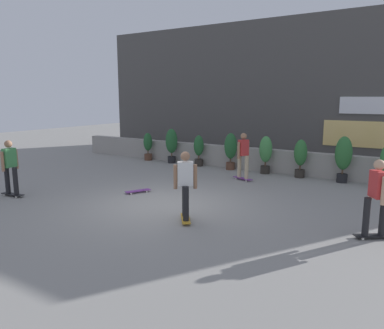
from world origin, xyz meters
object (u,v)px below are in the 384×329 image
object	(u,v)px
potted_plant_5	(300,156)
skater_far_left	(185,183)
skateboard_near_camera	(138,191)
skater_mid_plaza	(377,195)
potted_plant_4	(266,152)
potted_plant_6	(343,155)
potted_plant_3	(231,149)
skater_foreground	(243,154)
potted_plant_0	(148,145)
potted_plant_2	(199,149)
skater_by_wall_right	(10,166)
potted_plant_1	(172,143)

from	to	relation	value
potted_plant_5	skater_far_left	size ratio (longest dim) A/B	0.83
skateboard_near_camera	skater_far_left	bearing A→B (deg)	-28.11
skater_mid_plaza	skateboard_near_camera	distance (m)	6.77
potted_plant_4	potted_plant_5	distance (m)	1.35
potted_plant_6	skater_far_left	size ratio (longest dim) A/B	0.95
potted_plant_3	skater_foreground	xyz separation A→B (m)	(1.26, -1.53, 0.07)
potted_plant_0	potted_plant_6	xyz separation A→B (m)	(8.66, 0.00, 0.24)
potted_plant_2	skater_by_wall_right	distance (m)	7.59
skateboard_near_camera	skater_mid_plaza	bearing A→B (deg)	-2.37
potted_plant_4	skater_foreground	size ratio (longest dim) A/B	0.86
potted_plant_2	potted_plant_6	bearing A→B (deg)	0.00
potted_plant_5	skater_by_wall_right	distance (m)	9.77
potted_plant_4	potted_plant_6	bearing A→B (deg)	0.00
potted_plant_5	skateboard_near_camera	distance (m)	6.15
potted_plant_0	skateboard_near_camera	distance (m)	6.14
potted_plant_5	potted_plant_6	bearing A→B (deg)	0.00
potted_plant_3	potted_plant_5	bearing A→B (deg)	-0.00
skater_far_left	skater_foreground	size ratio (longest dim) A/B	1.00
potted_plant_6	skater_far_left	xyz separation A→B (m)	(-2.33, -6.41, -0.01)
potted_plant_4	skater_far_left	xyz separation A→B (m)	(0.51, -6.41, 0.09)
potted_plant_1	potted_plant_4	world-z (taller)	potted_plant_1
potted_plant_1	skater_mid_plaza	distance (m)	10.35
skater_by_wall_right	skater_foreground	world-z (taller)	same
potted_plant_0	potted_plant_6	world-z (taller)	potted_plant_6
potted_plant_1	potted_plant_5	size ratio (longest dim) A/B	1.09
potted_plant_0	potted_plant_3	distance (m)	4.32
potted_plant_1	potted_plant_4	bearing A→B (deg)	0.00
potted_plant_0	potted_plant_4	xyz separation A→B (m)	(5.82, -0.00, 0.14)
potted_plant_2	skater_far_left	world-z (taller)	skater_far_left
skateboard_near_camera	potted_plant_4	bearing A→B (deg)	65.64
potted_plant_1	potted_plant_2	bearing A→B (deg)	0.00
skater_mid_plaza	skateboard_near_camera	xyz separation A→B (m)	(-6.71, 0.28, -0.88)
potted_plant_2	potted_plant_3	distance (m)	1.53
potted_plant_5	skateboard_near_camera	bearing A→B (deg)	-125.99
potted_plant_6	potted_plant_0	bearing A→B (deg)	180.00
potted_plant_0	potted_plant_5	bearing A→B (deg)	-0.00
potted_plant_2	skater_mid_plaza	distance (m)	9.14
potted_plant_4	skater_by_wall_right	distance (m)	8.92
potted_plant_5	potted_plant_0	bearing A→B (deg)	180.00
potted_plant_6	skater_by_wall_right	distance (m)	10.81
potted_plant_3	skateboard_near_camera	world-z (taller)	potted_plant_3
skater_foreground	skater_mid_plaza	bearing A→B (deg)	-38.05
potted_plant_5	potted_plant_6	world-z (taller)	potted_plant_6
potted_plant_0	skater_mid_plaza	distance (m)	11.54
potted_plant_2	potted_plant_6	world-z (taller)	potted_plant_6
potted_plant_4	skater_foreground	xyz separation A→B (m)	(-0.24, -1.53, 0.09)
skater_mid_plaza	skater_far_left	bearing A→B (deg)	-163.34
potted_plant_4	skater_mid_plaza	xyz separation A→B (m)	(4.47, -5.22, 0.09)
potted_plant_0	potted_plant_4	distance (m)	5.82
potted_plant_4	skater_far_left	distance (m)	6.43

